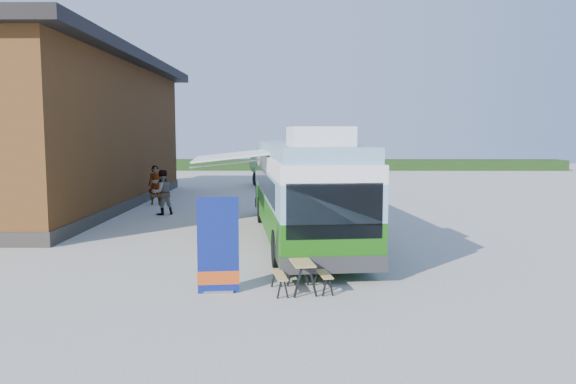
{
  "coord_description": "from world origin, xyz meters",
  "views": [
    {
      "loc": [
        1.26,
        -17.59,
        3.65
      ],
      "look_at": [
        1.11,
        3.74,
        1.4
      ],
      "focal_mm": 35.0,
      "sensor_mm": 36.0,
      "label": 1
    }
  ],
  "objects_px": {
    "slurry_tanker": "(271,166)",
    "bus": "(302,186)",
    "banner": "(218,254)",
    "person_b": "(162,192)",
    "picnic_table": "(302,269)",
    "person_a": "(156,185)"
  },
  "relations": [
    {
      "from": "picnic_table",
      "to": "bus",
      "type": "bearing_deg",
      "value": 79.26
    },
    {
      "from": "banner",
      "to": "person_b",
      "type": "relative_size",
      "value": 1.11
    },
    {
      "from": "bus",
      "to": "person_b",
      "type": "xyz_separation_m",
      "value": [
        -6.14,
        5.67,
        -0.82
      ]
    },
    {
      "from": "person_b",
      "to": "person_a",
      "type": "bearing_deg",
      "value": -107.96
    },
    {
      "from": "bus",
      "to": "slurry_tanker",
      "type": "relative_size",
      "value": 1.96
    },
    {
      "from": "banner",
      "to": "person_a",
      "type": "bearing_deg",
      "value": 101.94
    },
    {
      "from": "picnic_table",
      "to": "person_a",
      "type": "bearing_deg",
      "value": 104.69
    },
    {
      "from": "slurry_tanker",
      "to": "bus",
      "type": "bearing_deg",
      "value": -102.57
    },
    {
      "from": "bus",
      "to": "picnic_table",
      "type": "distance_m",
      "value": 6.65
    },
    {
      "from": "person_a",
      "to": "slurry_tanker",
      "type": "bearing_deg",
      "value": 47.34
    },
    {
      "from": "banner",
      "to": "slurry_tanker",
      "type": "distance_m",
      "value": 25.54
    },
    {
      "from": "banner",
      "to": "picnic_table",
      "type": "xyz_separation_m",
      "value": [
        1.9,
        0.15,
        -0.37
      ]
    },
    {
      "from": "picnic_table",
      "to": "slurry_tanker",
      "type": "distance_m",
      "value": 25.45
    },
    {
      "from": "banner",
      "to": "picnic_table",
      "type": "bearing_deg",
      "value": -2.01
    },
    {
      "from": "banner",
      "to": "person_b",
      "type": "height_order",
      "value": "banner"
    },
    {
      "from": "person_a",
      "to": "slurry_tanker",
      "type": "relative_size",
      "value": 0.31
    },
    {
      "from": "bus",
      "to": "picnic_table",
      "type": "height_order",
      "value": "bus"
    },
    {
      "from": "bus",
      "to": "person_a",
      "type": "relative_size",
      "value": 6.31
    },
    {
      "from": "banner",
      "to": "person_b",
      "type": "distance_m",
      "value": 13.01
    },
    {
      "from": "picnic_table",
      "to": "person_b",
      "type": "bearing_deg",
      "value": 106.52
    },
    {
      "from": "banner",
      "to": "slurry_tanker",
      "type": "height_order",
      "value": "slurry_tanker"
    },
    {
      "from": "bus",
      "to": "banner",
      "type": "distance_m",
      "value": 7.03
    }
  ]
}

